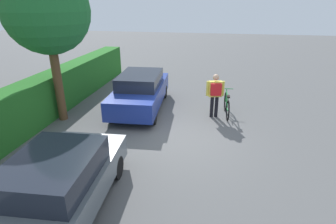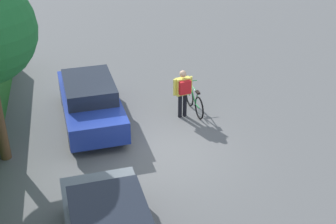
% 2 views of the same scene
% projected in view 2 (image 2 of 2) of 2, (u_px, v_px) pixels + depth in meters
% --- Properties ---
extents(ground_plane, '(60.00, 60.00, 0.00)m').
position_uv_depth(ground_plane, '(161.00, 152.00, 13.29)').
color(ground_plane, '#585858').
extents(parked_car_far, '(4.35, 1.97, 1.45)m').
position_uv_depth(parked_car_far, '(90.00, 101.00, 14.50)').
color(parked_car_far, navy).
rests_on(parked_car_far, ground).
extents(bicycle, '(1.71, 0.50, 0.93)m').
position_uv_depth(bicycle, '(194.00, 101.00, 15.24)').
color(bicycle, black).
rests_on(bicycle, ground).
extents(person_rider, '(0.41, 0.66, 1.65)m').
position_uv_depth(person_rider, '(183.00, 90.00, 14.63)').
color(person_rider, black).
rests_on(person_rider, ground).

